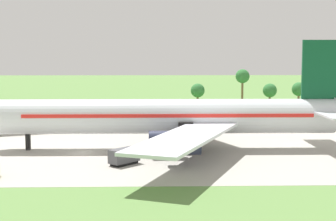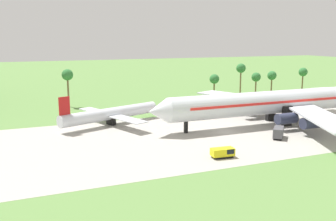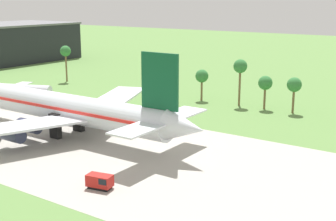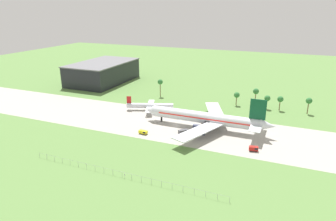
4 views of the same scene
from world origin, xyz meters
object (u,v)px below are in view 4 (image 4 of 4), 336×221
Objects in this scene: catering_van at (143,132)px; regional_aircraft at (150,106)px; fuel_truck at (254,149)px; baggage_tug at (183,132)px; terminal_building at (103,72)px; no_stopping_sign at (125,175)px; jet_airliner at (207,118)px.

regional_aircraft is at bearing 110.87° from catering_van.
baggage_tug is at bearing 171.22° from fuel_truck.
terminal_building reaches higher than fuel_truck.
fuel_truck is at bearing -25.91° from regional_aircraft.
catering_van is (-53.07, -1.99, -0.17)m from fuel_truck.
terminal_building is (-92.72, 123.22, 7.30)m from no_stopping_sign.
baggage_tug reaches higher than no_stopping_sign.
terminal_building is (-80.68, 84.51, 7.34)m from catering_van.
jet_airliner is 60.02m from no_stopping_sign.
catering_van is 0.07× the size of terminal_building.
baggage_tug is 0.08× the size of terminal_building.
terminal_building is at bearing 143.31° from regional_aircraft.
no_stopping_sign is at bearing -53.04° from terminal_building.
fuel_truck is 0.94× the size of catering_van.
regional_aircraft reaches higher than catering_van.
regional_aircraft is 41.27m from baggage_tug.
fuel_truck is 2.48× the size of no_stopping_sign.
catering_van is (-26.80, -19.29, -4.61)m from jet_airliner.
jet_airliner reaches higher than no_stopping_sign.
regional_aircraft is 76.99m from no_stopping_sign.
catering_van is at bearing -177.85° from fuel_truck.
catering_van reaches higher than no_stopping_sign.
catering_van is at bearing 107.28° from no_stopping_sign.
fuel_truck is 157.31m from terminal_building.
baggage_tug reaches higher than fuel_truck.
jet_airliner is 15.22m from baggage_tug.
regional_aircraft is at bearing 159.62° from jet_airliner.
no_stopping_sign is at bearing -72.72° from catering_van.
terminal_building reaches higher than no_stopping_sign.
jet_airliner reaches higher than fuel_truck.
fuel_truck is at bearing 2.15° from catering_van.
regional_aircraft is 6.60× the size of fuel_truck.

